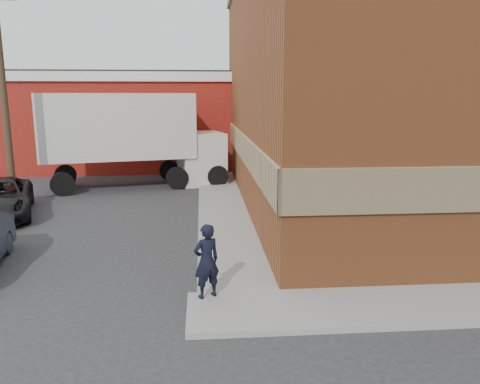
# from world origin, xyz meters

# --- Properties ---
(ground) EXTENTS (90.00, 90.00, 0.00)m
(ground) POSITION_xyz_m (0.00, 0.00, 0.00)
(ground) COLOR #28282B
(ground) RESTS_ON ground
(brick_building) EXTENTS (14.25, 18.25, 9.36)m
(brick_building) POSITION_xyz_m (8.50, 9.00, 4.68)
(brick_building) COLOR brown
(brick_building) RESTS_ON ground
(sidewalk_west) EXTENTS (1.80, 18.00, 0.12)m
(sidewalk_west) POSITION_xyz_m (0.60, 9.00, 0.06)
(sidewalk_west) COLOR gray
(sidewalk_west) RESTS_ON ground
(warehouse) EXTENTS (16.30, 8.30, 5.60)m
(warehouse) POSITION_xyz_m (-6.00, 20.00, 2.81)
(warehouse) COLOR maroon
(warehouse) RESTS_ON ground
(utility_pole) EXTENTS (2.00, 0.26, 9.00)m
(utility_pole) POSITION_xyz_m (-7.50, 9.00, 4.75)
(utility_pole) COLOR #453522
(utility_pole) RESTS_ON ground
(man) EXTENTS (0.69, 0.60, 1.59)m
(man) POSITION_xyz_m (-0.09, -0.25, 0.92)
(man) COLOR black
(man) RESTS_ON sidewalk_south
(box_truck) EXTENTS (9.24, 4.49, 4.38)m
(box_truck) POSITION_xyz_m (-3.16, 12.83, 2.53)
(box_truck) COLOR silver
(box_truck) RESTS_ON ground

